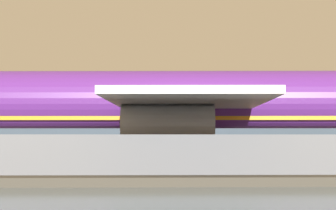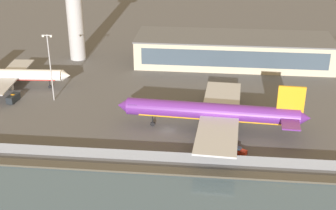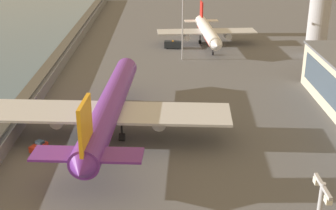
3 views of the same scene
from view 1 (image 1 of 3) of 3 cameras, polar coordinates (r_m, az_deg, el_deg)
ground_plane at (r=63.66m, az=-11.17°, el=-4.67°), size 500.00×500.00×0.00m
cargo_jet_purple at (r=64.11m, az=0.02°, el=0.21°), size 51.70×44.64×14.40m
baggage_tug at (r=53.01m, az=7.78°, el=-4.26°), size 3.58×2.94×1.80m
terminal_building at (r=118.69m, az=1.90°, el=-1.14°), size 71.78×21.76×10.55m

